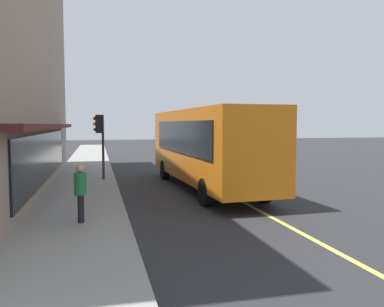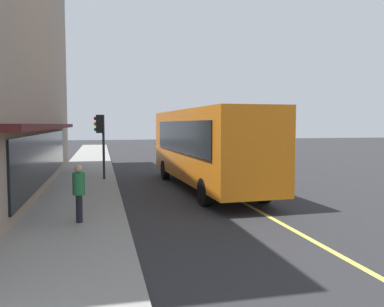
% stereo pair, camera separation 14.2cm
% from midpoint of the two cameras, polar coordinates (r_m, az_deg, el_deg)
% --- Properties ---
extents(ground, '(120.00, 120.00, 0.00)m').
position_cam_midpoint_polar(ground, '(15.24, 6.55, -6.69)').
color(ground, '#28282B').
extents(sidewalk, '(80.00, 3.06, 0.15)m').
position_cam_midpoint_polar(sidewalk, '(14.35, -16.39, -7.22)').
color(sidewalk, gray).
rests_on(sidewalk, ground).
extents(lane_centre_stripe, '(36.00, 0.16, 0.01)m').
position_cam_midpoint_polar(lane_centre_stripe, '(15.24, 6.55, -6.67)').
color(lane_centre_stripe, '#D8D14C').
rests_on(lane_centre_stripe, ground).
extents(bus, '(11.22, 2.96, 3.50)m').
position_cam_midpoint_polar(bus, '(17.48, 1.74, 1.30)').
color(bus, orange).
rests_on(bus, ground).
extents(traffic_light, '(0.30, 0.52, 3.20)m').
position_cam_midpoint_polar(traffic_light, '(19.99, -13.43, 3.13)').
color(traffic_light, '#2D2D33').
rests_on(traffic_light, sidewalk).
extents(car_teal, '(4.33, 1.92, 1.52)m').
position_cam_midpoint_polar(car_teal, '(27.97, 2.95, -0.14)').
color(car_teal, '#14666B').
rests_on(car_teal, ground).
extents(pedestrian_near_storefront, '(0.34, 0.34, 1.62)m').
position_cam_midpoint_polar(pedestrian_near_storefront, '(11.39, -16.18, -4.85)').
color(pedestrian_near_storefront, black).
rests_on(pedestrian_near_storefront, sidewalk).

